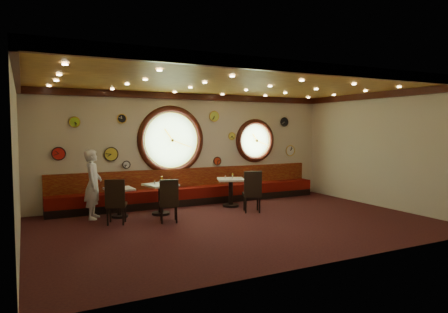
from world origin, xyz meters
TOP-DOWN VIEW (x-y plane):
  - floor at (0.00, 0.00)m, footprint 9.00×6.00m
  - ceiling at (0.00, 0.00)m, footprint 9.00×6.00m
  - wall_back at (0.00, 3.00)m, footprint 9.00×0.02m
  - wall_front at (0.00, -3.00)m, footprint 9.00×0.02m
  - wall_left at (-4.50, 0.00)m, footprint 0.02×6.00m
  - wall_right at (4.50, 0.00)m, footprint 0.02×6.00m
  - molding_back at (0.00, 2.95)m, footprint 9.00×0.10m
  - molding_front at (0.00, -2.95)m, footprint 9.00×0.10m
  - molding_left at (-4.45, 0.00)m, footprint 0.10×6.00m
  - molding_right at (4.45, 0.00)m, footprint 0.10×6.00m
  - banquette_base at (0.00, 2.72)m, footprint 8.00×0.55m
  - banquette_seat at (0.00, 2.72)m, footprint 8.00×0.55m
  - banquette_back at (0.00, 2.94)m, footprint 8.00×0.10m
  - porthole_left_glass at (-0.60, 3.00)m, footprint 1.66×0.02m
  - porthole_left_frame at (-0.60, 2.98)m, footprint 1.98×0.18m
  - porthole_left_ring at (-0.60, 2.95)m, footprint 1.61×0.03m
  - porthole_right_glass at (2.20, 3.00)m, footprint 1.10×0.02m
  - porthole_right_frame at (2.20, 2.98)m, footprint 1.38×0.18m
  - porthole_right_ring at (2.20, 2.95)m, footprint 1.09×0.03m
  - wall_clock_0 at (-1.90, 2.96)m, footprint 0.20×0.03m
  - wall_clock_1 at (-2.30, 2.96)m, footprint 0.36×0.03m
  - wall_clock_2 at (0.75, 2.96)m, footprint 0.30×0.03m
  - wall_clock_3 at (-3.20, 2.96)m, footprint 0.26×0.03m
  - wall_clock_4 at (3.55, 2.96)m, footprint 0.34×0.03m
  - wall_clock_5 at (1.35, 2.96)m, footprint 0.22×0.03m
  - wall_clock_6 at (-3.60, 2.96)m, footprint 0.32×0.03m
  - wall_clock_7 at (-2.00, 2.96)m, footprint 0.24×0.03m
  - wall_clock_8 at (0.85, 2.96)m, footprint 0.24×0.03m
  - wall_clock_9 at (3.30, 2.96)m, footprint 0.28×0.03m
  - table_a at (-2.32, 1.94)m, footprint 0.68×0.68m
  - table_b at (-1.32, 1.77)m, footprint 0.85×0.85m
  - table_c at (0.77, 1.91)m, footprint 0.92×0.92m
  - chair_a at (-2.56, 1.19)m, footprint 0.56×0.56m
  - chair_b at (-1.42, 0.82)m, footprint 0.52×0.52m
  - chair_c at (0.88, 0.93)m, footprint 0.60×0.60m
  - condiment_a_salt at (-2.35, 2.02)m, footprint 0.04×0.04m
  - condiment_b_salt at (-1.46, 1.80)m, footprint 0.03×0.03m
  - condiment_c_salt at (0.65, 2.02)m, footprint 0.03×0.03m
  - condiment_a_pepper at (-2.33, 1.87)m, footprint 0.03×0.03m
  - condiment_b_pepper at (-1.34, 1.76)m, footprint 0.04×0.04m
  - condiment_c_pepper at (0.79, 1.88)m, footprint 0.03×0.03m
  - condiment_a_bottle at (-2.20, 2.03)m, footprint 0.05×0.05m
  - condiment_b_bottle at (-1.25, 1.88)m, footprint 0.05×0.05m
  - condiment_c_bottle at (0.88, 2.02)m, footprint 0.04×0.04m
  - waiter at (-2.91, 2.06)m, footprint 0.58×0.71m

SIDE VIEW (x-z plane):
  - floor at x=0.00m, z-range 0.00..0.00m
  - banquette_base at x=0.00m, z-range 0.00..0.20m
  - banquette_seat at x=0.00m, z-range 0.20..0.50m
  - table_a at x=-2.32m, z-range 0.09..0.82m
  - table_b at x=-1.32m, z-range 0.10..0.89m
  - table_c at x=0.77m, z-range 0.10..0.89m
  - chair_b at x=-1.42m, z-range 0.27..0.90m
  - chair_a at x=-2.56m, z-range 0.27..0.92m
  - chair_c at x=0.88m, z-range 0.29..0.96m
  - banquette_back at x=0.00m, z-range 0.48..1.02m
  - condiment_a_pepper at x=-2.33m, z-range 0.72..0.81m
  - condiment_a_salt at x=-2.35m, z-range 0.72..0.84m
  - condiment_a_bottle at x=-2.20m, z-range 0.72..0.87m
  - condiment_b_salt at x=-1.46m, z-range 0.79..0.87m
  - condiment_c_salt at x=0.65m, z-range 0.79..0.88m
  - condiment_c_pepper at x=0.79m, z-range 0.79..0.88m
  - condiment_b_pepper at x=-1.34m, z-range 0.79..0.89m
  - waiter at x=-2.91m, z-range 0.00..1.69m
  - condiment_c_bottle at x=0.88m, z-range 0.79..0.93m
  - condiment_b_bottle at x=-1.25m, z-range 0.79..0.96m
  - wall_clock_0 at x=-1.90m, z-range 1.10..1.30m
  - wall_clock_8 at x=0.85m, z-range 1.08..1.32m
  - wall_clock_4 at x=3.55m, z-range 1.28..1.62m
  - wall_clock_1 at x=-2.30m, z-range 1.32..1.68m
  - wall_clock_6 at x=-3.60m, z-range 1.39..1.71m
  - wall_back at x=0.00m, z-range 0.00..3.20m
  - wall_front at x=0.00m, z-range 0.00..3.20m
  - wall_left at x=-4.50m, z-range 0.00..3.20m
  - wall_right at x=4.50m, z-range 0.00..3.20m
  - porthole_right_ring at x=2.20m, z-range 1.26..2.34m
  - porthole_right_glass at x=2.20m, z-range 1.25..2.35m
  - porthole_right_frame at x=2.20m, z-range 1.11..2.49m
  - porthole_left_glass at x=-0.60m, z-range 1.02..2.68m
  - porthole_left_frame at x=-0.60m, z-range 0.86..2.84m
  - porthole_left_ring at x=-0.60m, z-range 1.04..2.66m
  - wall_clock_5 at x=1.35m, z-range 1.84..2.06m
  - wall_clock_3 at x=-3.20m, z-range 2.22..2.48m
  - wall_clock_9 at x=3.30m, z-range 2.26..2.54m
  - wall_clock_7 at x=-2.00m, z-range 2.33..2.57m
  - wall_clock_2 at x=0.75m, z-range 2.40..2.70m
  - molding_back at x=0.00m, z-range 3.02..3.20m
  - molding_front at x=0.00m, z-range 3.02..3.20m
  - molding_left at x=-4.45m, z-range 3.02..3.20m
  - molding_right at x=4.45m, z-range 3.02..3.20m
  - ceiling at x=0.00m, z-range 3.19..3.21m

